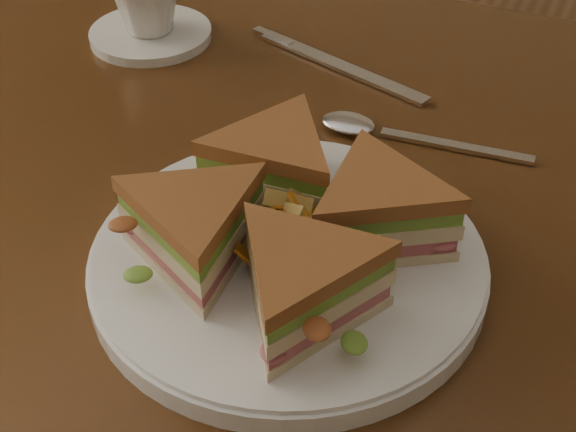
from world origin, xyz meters
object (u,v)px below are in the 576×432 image
at_px(sandwich_wedges, 288,222).
at_px(spoon, 374,129).
at_px(plate, 288,262).
at_px(knife, 329,62).
at_px(saucer, 151,34).
at_px(table, 310,288).

height_order(sandwich_wedges, spoon, sandwich_wedges).
bearing_deg(plate, knife, 106.18).
relative_size(sandwich_wedges, saucer, 2.11).
bearing_deg(knife, table, -54.07).
height_order(table, sandwich_wedges, sandwich_wedges).
height_order(plate, spoon, plate).
distance_m(plate, sandwich_wedges, 0.04).
distance_m(spoon, knife, 0.13).
bearing_deg(sandwich_wedges, saucer, 136.20).
bearing_deg(knife, sandwich_wedges, -56.13).
bearing_deg(table, knife, 108.24).
bearing_deg(knife, spoon, -32.95).
distance_m(sandwich_wedges, spoon, 0.19).
relative_size(spoon, knife, 0.88).
distance_m(knife, saucer, 0.19).
bearing_deg(saucer, table, -34.88).
relative_size(sandwich_wedges, knife, 1.27).
xyz_separation_m(table, sandwich_wedges, (0.02, -0.08, 0.14)).
relative_size(sandwich_wedges, spoon, 1.45).
xyz_separation_m(table, plate, (0.02, -0.08, 0.11)).
distance_m(table, saucer, 0.33).
relative_size(table, plate, 4.35).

